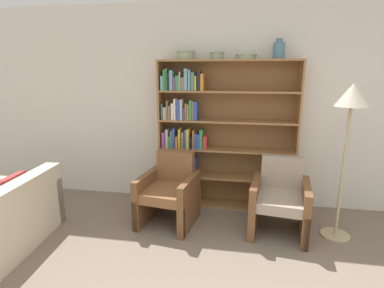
{
  "coord_description": "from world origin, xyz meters",
  "views": [
    {
      "loc": [
        0.03,
        -1.41,
        1.85
      ],
      "look_at": [
        -0.59,
        2.24,
        0.95
      ],
      "focal_mm": 28.0,
      "sensor_mm": 36.0,
      "label": 1
    }
  ],
  "objects_px": {
    "armchair_leather": "(169,192)",
    "armchair_cushioned": "(280,200)",
    "bowl_stoneware": "(217,55)",
    "vase_tall": "(279,50)",
    "bookshelf": "(211,137)",
    "floor_lamp": "(351,109)",
    "bowl_sage": "(246,56)",
    "bowl_olive": "(185,55)"
  },
  "relations": [
    {
      "from": "bowl_olive",
      "to": "vase_tall",
      "type": "xyz_separation_m",
      "value": [
        1.17,
        0.0,
        0.04
      ]
    },
    {
      "from": "bowl_stoneware",
      "to": "armchair_leather",
      "type": "height_order",
      "value": "bowl_stoneware"
    },
    {
      "from": "bowl_olive",
      "to": "armchair_cushioned",
      "type": "relative_size",
      "value": 0.3
    },
    {
      "from": "bowl_stoneware",
      "to": "vase_tall",
      "type": "bearing_deg",
      "value": -0.0
    },
    {
      "from": "vase_tall",
      "to": "armchair_cushioned",
      "type": "xyz_separation_m",
      "value": [
        0.06,
        -0.59,
        -1.71
      ]
    },
    {
      "from": "bookshelf",
      "to": "bowl_olive",
      "type": "distance_m",
      "value": 1.13
    },
    {
      "from": "bowl_stoneware",
      "to": "floor_lamp",
      "type": "bearing_deg",
      "value": -22.69
    },
    {
      "from": "bowl_olive",
      "to": "armchair_leather",
      "type": "height_order",
      "value": "bowl_olive"
    },
    {
      "from": "bowl_stoneware",
      "to": "vase_tall",
      "type": "xyz_separation_m",
      "value": [
        0.76,
        -0.0,
        0.05
      ]
    },
    {
      "from": "bowl_stoneware",
      "to": "floor_lamp",
      "type": "distance_m",
      "value": 1.69
    },
    {
      "from": "floor_lamp",
      "to": "bookshelf",
      "type": "bearing_deg",
      "value": 157.8
    },
    {
      "from": "bookshelf",
      "to": "armchair_cushioned",
      "type": "xyz_separation_m",
      "value": [
        0.88,
        -0.6,
        -0.6
      ]
    },
    {
      "from": "bookshelf",
      "to": "floor_lamp",
      "type": "distance_m",
      "value": 1.71
    },
    {
      "from": "bowl_stoneware",
      "to": "armchair_leather",
      "type": "relative_size",
      "value": 0.22
    },
    {
      "from": "bowl_stoneware",
      "to": "bowl_sage",
      "type": "xyz_separation_m",
      "value": [
        0.37,
        -0.0,
        -0.02
      ]
    },
    {
      "from": "bowl_stoneware",
      "to": "bowl_sage",
      "type": "bearing_deg",
      "value": -0.0
    },
    {
      "from": "bookshelf",
      "to": "bowl_sage",
      "type": "relative_size",
      "value": 7.31
    },
    {
      "from": "bowl_sage",
      "to": "floor_lamp",
      "type": "distance_m",
      "value": 1.38
    },
    {
      "from": "vase_tall",
      "to": "floor_lamp",
      "type": "bearing_deg",
      "value": -41.02
    },
    {
      "from": "armchair_cushioned",
      "to": "armchair_leather",
      "type": "bearing_deg",
      "value": 7.42
    },
    {
      "from": "bowl_olive",
      "to": "vase_tall",
      "type": "bearing_deg",
      "value": 0.0
    },
    {
      "from": "bookshelf",
      "to": "bowl_stoneware",
      "type": "xyz_separation_m",
      "value": [
        0.06,
        -0.01,
        1.07
      ]
    },
    {
      "from": "bowl_sage",
      "to": "armchair_cushioned",
      "type": "relative_size",
      "value": 0.32
    },
    {
      "from": "bookshelf",
      "to": "bowl_olive",
      "type": "bearing_deg",
      "value": -178.45
    },
    {
      "from": "bowl_stoneware",
      "to": "floor_lamp",
      "type": "height_order",
      "value": "bowl_stoneware"
    },
    {
      "from": "armchair_cushioned",
      "to": "floor_lamp",
      "type": "height_order",
      "value": "floor_lamp"
    },
    {
      "from": "vase_tall",
      "to": "armchair_leather",
      "type": "relative_size",
      "value": 0.28
    },
    {
      "from": "floor_lamp",
      "to": "bowl_olive",
      "type": "bearing_deg",
      "value": 161.91
    },
    {
      "from": "bowl_olive",
      "to": "bookshelf",
      "type": "bearing_deg",
      "value": 1.55
    },
    {
      "from": "bowl_stoneware",
      "to": "bowl_sage",
      "type": "distance_m",
      "value": 0.37
    },
    {
      "from": "armchair_cushioned",
      "to": "bookshelf",
      "type": "bearing_deg",
      "value": -26.69
    },
    {
      "from": "bowl_olive",
      "to": "armchair_leather",
      "type": "distance_m",
      "value": 1.77
    },
    {
      "from": "bookshelf",
      "to": "armchair_leather",
      "type": "xyz_separation_m",
      "value": [
        -0.45,
        -0.6,
        -0.6
      ]
    },
    {
      "from": "bowl_sage",
      "to": "armchair_leather",
      "type": "distance_m",
      "value": 1.95
    },
    {
      "from": "floor_lamp",
      "to": "bowl_sage",
      "type": "bearing_deg",
      "value": 150.86
    },
    {
      "from": "armchair_leather",
      "to": "armchair_cushioned",
      "type": "relative_size",
      "value": 1.0
    },
    {
      "from": "vase_tall",
      "to": "armchair_leather",
      "type": "distance_m",
      "value": 2.21
    },
    {
      "from": "bowl_sage",
      "to": "armchair_cushioned",
      "type": "xyz_separation_m",
      "value": [
        0.46,
        -0.59,
        -1.65
      ]
    },
    {
      "from": "bowl_olive",
      "to": "floor_lamp",
      "type": "distance_m",
      "value": 2.06
    },
    {
      "from": "bookshelf",
      "to": "armchair_leather",
      "type": "bearing_deg",
      "value": -127.02
    },
    {
      "from": "bookshelf",
      "to": "vase_tall",
      "type": "relative_size",
      "value": 8.19
    },
    {
      "from": "armchair_leather",
      "to": "bowl_olive",
      "type": "bearing_deg",
      "value": -91.65
    }
  ]
}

